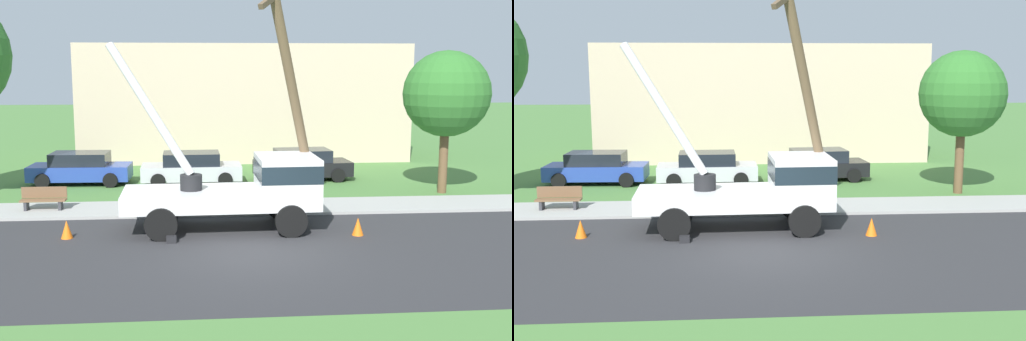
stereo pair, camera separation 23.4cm
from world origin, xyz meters
TOP-DOWN VIEW (x-y plane):
  - ground_plane at (0.00, 12.00)m, footprint 120.00×120.00m
  - road_asphalt at (0.00, 0.00)m, footprint 80.00×8.98m
  - sidewalk_strip at (0.00, 5.74)m, footprint 80.00×2.51m
  - utility_truck at (-0.02, 2.93)m, footprint 6.82×3.21m
  - leaning_utility_pole at (1.52, 3.26)m, footprint 2.62×3.59m
  - traffic_cone_ahead at (3.36, 1.75)m, footprint 0.36×0.36m
  - traffic_cone_behind at (-5.59, 2.14)m, footprint 0.36×0.36m
  - parked_sedan_blue at (-6.87, 11.31)m, footprint 4.45×2.10m
  - parked_sedan_silver at (-1.94, 10.93)m, footprint 4.45×2.10m
  - parked_sedan_black at (3.16, 11.54)m, footprint 4.52×2.24m
  - park_bench at (-7.15, 5.81)m, footprint 1.60×0.45m
  - roadside_tree_near at (8.48, 8.05)m, footprint 3.50×3.50m
  - lowrise_building_backdrop at (0.92, 19.42)m, footprint 18.00×6.00m

SIDE VIEW (x-z plane):
  - ground_plane at x=0.00m, z-range 0.00..0.00m
  - road_asphalt at x=0.00m, z-range 0.00..0.01m
  - sidewalk_strip at x=0.00m, z-range 0.00..0.10m
  - traffic_cone_ahead at x=3.36m, z-range 0.00..0.56m
  - traffic_cone_behind at x=-5.59m, z-range 0.00..0.56m
  - park_bench at x=-7.15m, z-range 0.01..0.91m
  - parked_sedan_blue at x=-6.87m, z-range 0.00..1.42m
  - parked_sedan_silver at x=-1.94m, z-range 0.00..1.42m
  - parked_sedan_black at x=3.16m, z-range 0.00..1.42m
  - utility_truck at x=-0.02m, z-range -1.58..4.40m
  - lowrise_building_backdrop at x=0.92m, z-range 0.00..6.40m
  - roadside_tree_near at x=8.48m, z-range 1.15..7.00m
  - leaning_utility_pole at x=1.52m, z-range 0.08..8.44m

